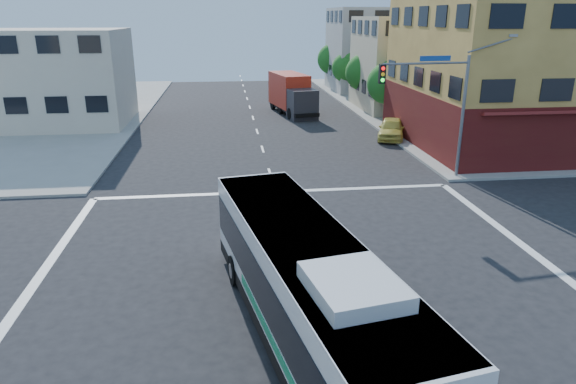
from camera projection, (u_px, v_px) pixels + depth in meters
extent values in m
plane|color=black|center=(301.00, 275.00, 18.83)|extent=(120.00, 120.00, 0.00)
cube|color=gray|center=(573.00, 103.00, 55.68)|extent=(50.00, 50.00, 0.15)
cube|color=gold|center=(544.00, 46.00, 36.22)|extent=(18.00, 15.00, 14.00)
cube|color=#511712|center=(533.00, 116.00, 37.84)|extent=(18.09, 15.08, 4.00)
cube|color=#B9AE8D|center=(420.00, 64.00, 51.24)|extent=(12.00, 10.00, 9.00)
cube|color=#9F9F9A|center=(380.00, 50.00, 64.22)|extent=(12.00, 10.00, 10.00)
cube|color=beige|center=(54.00, 78.00, 43.75)|extent=(12.00, 10.00, 8.00)
cylinder|color=slate|center=(462.00, 119.00, 29.07)|extent=(0.18, 0.18, 7.00)
cylinder|color=slate|center=(426.00, 63.00, 27.54)|extent=(5.01, 0.62, 0.12)
cube|color=black|center=(382.00, 74.00, 27.18)|extent=(0.32, 0.30, 1.00)
sphere|color=#FF0C0C|center=(383.00, 68.00, 26.93)|extent=(0.20, 0.20, 0.20)
sphere|color=yellow|center=(383.00, 74.00, 27.02)|extent=(0.20, 0.20, 0.20)
sphere|color=#19FF33|center=(383.00, 80.00, 27.12)|extent=(0.20, 0.20, 0.20)
cube|color=navy|center=(435.00, 58.00, 27.57)|extent=(1.80, 0.22, 0.28)
cube|color=gray|center=(513.00, 35.00, 28.13)|extent=(0.50, 0.22, 0.14)
cylinder|color=#362313|center=(386.00, 111.00, 46.16)|extent=(0.28, 0.28, 1.92)
sphere|color=#195618|center=(387.00, 83.00, 45.38)|extent=(3.60, 3.60, 3.60)
sphere|color=#195618|center=(393.00, 73.00, 44.85)|extent=(2.52, 2.52, 2.52)
cylinder|color=#362313|center=(363.00, 97.00, 53.66)|extent=(0.28, 0.28, 1.99)
sphere|color=#195618|center=(364.00, 72.00, 52.84)|extent=(3.80, 3.80, 3.80)
sphere|color=#195618|center=(369.00, 63.00, 52.30)|extent=(2.66, 2.66, 2.66)
cylinder|color=#362313|center=(345.00, 88.00, 61.19)|extent=(0.28, 0.28, 1.89)
sphere|color=#195618|center=(346.00, 68.00, 60.44)|extent=(3.40, 3.40, 3.40)
sphere|color=#195618|center=(350.00, 61.00, 59.93)|extent=(2.38, 2.38, 2.38)
cylinder|color=#362313|center=(332.00, 79.00, 68.67)|extent=(0.28, 0.28, 2.03)
sphere|color=#195618|center=(332.00, 59.00, 67.83)|extent=(4.00, 4.00, 4.00)
sphere|color=#195618|center=(336.00, 51.00, 67.27)|extent=(2.80, 2.80, 2.80)
cube|color=black|center=(305.00, 325.00, 14.80)|extent=(4.86, 12.66, 0.46)
cube|color=silver|center=(305.00, 286.00, 14.39)|extent=(4.84, 12.63, 2.94)
cube|color=black|center=(306.00, 280.00, 14.33)|extent=(4.83, 12.28, 1.29)
cube|color=black|center=(253.00, 209.00, 19.88)|extent=(2.39, 0.50, 1.39)
cube|color=#E5590C|center=(252.00, 184.00, 19.58)|extent=(1.95, 0.41, 0.29)
cube|color=silver|center=(306.00, 240.00, 13.93)|extent=(4.75, 12.38, 0.12)
cube|color=silver|center=(354.00, 286.00, 11.07)|extent=(2.22, 2.56, 0.37)
cube|color=#107D4B|center=(265.00, 327.00, 13.79)|extent=(1.06, 5.57, 0.29)
cube|color=#107D4B|center=(355.00, 311.00, 14.54)|extent=(1.06, 5.57, 0.29)
cylinder|color=black|center=(235.00, 270.00, 18.03)|extent=(0.50, 1.11, 1.07)
cylinder|color=#99999E|center=(231.00, 271.00, 17.98)|extent=(0.14, 0.53, 0.54)
cylinder|color=black|center=(301.00, 261.00, 18.73)|extent=(0.50, 1.11, 1.07)
cylinder|color=#99999E|center=(305.00, 260.00, 18.77)|extent=(0.14, 0.53, 0.54)
cube|color=#28272D|center=(302.00, 104.00, 46.90)|extent=(2.79, 2.71, 2.71)
cube|color=black|center=(306.00, 102.00, 45.88)|extent=(2.16, 0.50, 1.04)
cube|color=red|center=(289.00, 90.00, 50.20)|extent=(3.58, 6.21, 3.13)
cube|color=black|center=(293.00, 108.00, 49.59)|extent=(3.85, 8.62, 0.31)
cylinder|color=black|center=(290.00, 114.00, 47.04)|extent=(0.49, 1.08, 1.04)
cylinder|color=black|center=(313.00, 113.00, 47.68)|extent=(0.49, 1.08, 1.04)
cylinder|color=black|center=(281.00, 108.00, 49.76)|extent=(0.49, 1.08, 1.04)
cylinder|color=black|center=(302.00, 107.00, 50.40)|extent=(0.49, 1.08, 1.04)
cylinder|color=black|center=(273.00, 104.00, 52.10)|extent=(0.49, 1.08, 1.04)
cylinder|color=black|center=(293.00, 103.00, 52.74)|extent=(0.49, 1.08, 1.04)
imported|color=#D6C951|center=(391.00, 129.00, 39.52)|extent=(3.40, 5.06, 1.60)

